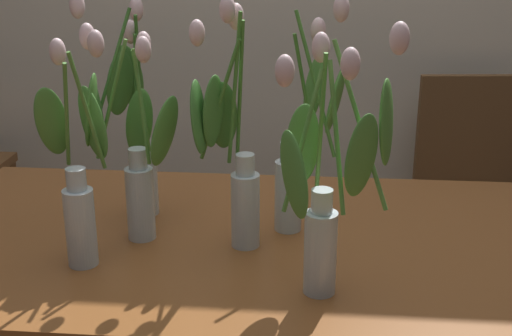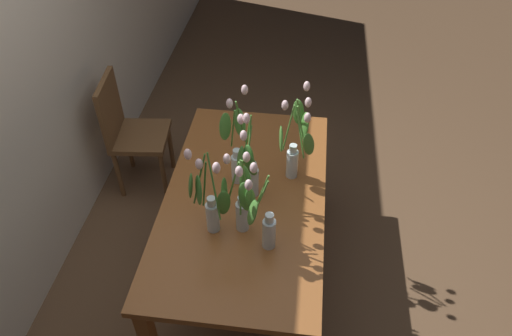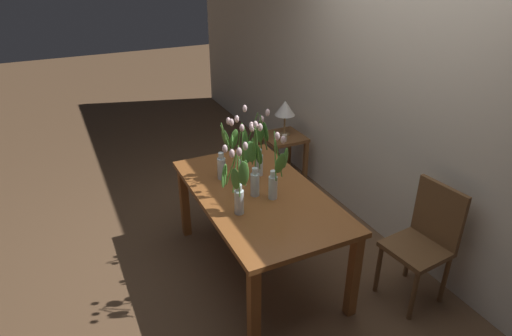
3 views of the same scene
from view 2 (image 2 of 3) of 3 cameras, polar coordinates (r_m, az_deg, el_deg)
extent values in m
plane|color=brown|center=(3.27, -1.13, -12.44)|extent=(18.00, 18.00, 0.00)
cube|color=brown|center=(2.71, -1.34, -3.63)|extent=(1.60, 0.90, 0.04)
cube|color=brown|center=(3.48, 6.86, 0.28)|extent=(0.07, 0.07, 0.70)
cube|color=brown|center=(3.55, -5.78, 1.34)|extent=(0.07, 0.07, 0.70)
cylinder|color=silver|center=(2.47, -5.20, -5.87)|extent=(0.07, 0.07, 0.18)
cylinder|color=silver|center=(2.39, -5.36, -4.03)|extent=(0.04, 0.04, 0.05)
cylinder|color=silver|center=(2.50, -5.15, -6.33)|extent=(0.06, 0.06, 0.11)
cylinder|color=#3D752D|center=(2.22, -5.04, -2.28)|extent=(0.11, 0.07, 0.33)
ellipsoid|color=silver|center=(2.06, -4.76, 0.02)|extent=(0.04, 0.04, 0.06)
ellipsoid|color=#427F33|center=(2.25, -3.91, -4.18)|extent=(0.06, 0.08, 0.17)
cylinder|color=#3D752D|center=(2.28, -6.80, -1.38)|extent=(0.03, 0.08, 0.32)
ellipsoid|color=silver|center=(2.18, -8.15, 1.64)|extent=(0.04, 0.04, 0.06)
ellipsoid|color=#427F33|center=(2.27, -7.81, -2.12)|extent=(0.09, 0.06, 0.18)
cylinder|color=#3D752D|center=(2.29, -6.16, -1.96)|extent=(0.03, 0.04, 0.27)
ellipsoid|color=silver|center=(2.19, -6.82, 0.47)|extent=(0.04, 0.04, 0.06)
ellipsoid|color=#427F33|center=(2.26, -6.86, -2.66)|extent=(0.09, 0.06, 0.18)
cylinder|color=silver|center=(2.64, -0.41, -1.68)|extent=(0.07, 0.07, 0.18)
cylinder|color=silver|center=(2.57, -0.42, 0.16)|extent=(0.04, 0.04, 0.05)
cylinder|color=silver|center=(2.67, -0.40, -2.15)|extent=(0.06, 0.06, 0.11)
cylinder|color=#478433|center=(2.43, -0.96, 1.81)|extent=(0.10, 0.03, 0.29)
ellipsoid|color=silver|center=(2.30, -1.49, 3.89)|extent=(0.04, 0.04, 0.06)
ellipsoid|color=#427F33|center=(2.41, -0.70, 0.46)|extent=(0.05, 0.11, 0.18)
cylinder|color=#478433|center=(2.45, -1.18, 2.81)|extent=(0.03, 0.05, 0.33)
ellipsoid|color=silver|center=(2.34, -1.82, 5.85)|extent=(0.04, 0.04, 0.06)
ellipsoid|color=#427F33|center=(2.46, -1.89, 1.11)|extent=(0.07, 0.08, 0.18)
cylinder|color=#478433|center=(2.44, -0.83, 2.81)|extent=(0.04, 0.03, 0.35)
ellipsoid|color=silver|center=(2.32, -1.16, 5.94)|extent=(0.04, 0.04, 0.06)
ellipsoid|color=#427F33|center=(2.43, -0.90, 1.16)|extent=(0.06, 0.07, 0.17)
cylinder|color=silver|center=(2.76, 4.33, 0.48)|extent=(0.07, 0.07, 0.18)
cylinder|color=silver|center=(2.69, 4.46, 2.30)|extent=(0.04, 0.04, 0.05)
cylinder|color=silver|center=(2.78, 4.30, 0.02)|extent=(0.06, 0.06, 0.11)
cylinder|color=#56933D|center=(2.59, 3.89, 4.76)|extent=(0.02, 0.06, 0.30)
ellipsoid|color=silver|center=(2.50, 3.48, 7.50)|extent=(0.04, 0.04, 0.06)
ellipsoid|color=#4C8E38|center=(2.59, 3.01, 3.47)|extent=(0.08, 0.04, 0.17)
cylinder|color=#56933D|center=(2.57, 5.33, 3.97)|extent=(0.07, 0.07, 0.27)
ellipsoid|color=silver|center=(2.46, 6.17, 5.99)|extent=(0.04, 0.04, 0.06)
ellipsoid|color=#4C8E38|center=(2.59, 6.31, 2.82)|extent=(0.09, 0.10, 0.18)
cylinder|color=#56933D|center=(2.64, 5.29, 5.93)|extent=(0.12, 0.05, 0.32)
ellipsoid|color=silver|center=(2.59, 6.09, 9.68)|extent=(0.04, 0.04, 0.06)
ellipsoid|color=#4C8E38|center=(2.67, 5.09, 6.66)|extent=(0.05, 0.08, 0.17)
cylinder|color=#56933D|center=(2.61, 5.41, 4.96)|extent=(0.04, 0.06, 0.29)
ellipsoid|color=silver|center=(2.54, 6.26, 7.80)|extent=(0.04, 0.04, 0.06)
ellipsoid|color=#4C8E38|center=(2.67, 5.83, 5.07)|extent=(0.09, 0.07, 0.17)
cylinder|color=silver|center=(2.47, -1.64, -5.77)|extent=(0.07, 0.07, 0.18)
cylinder|color=silver|center=(2.39, -1.70, -3.93)|extent=(0.04, 0.04, 0.05)
cylinder|color=silver|center=(2.49, -1.63, -6.23)|extent=(0.06, 0.06, 0.11)
cylinder|color=#56933D|center=(2.25, -1.86, -2.41)|extent=(0.09, 0.02, 0.28)
ellipsoid|color=silver|center=(2.12, -2.04, -0.43)|extent=(0.04, 0.04, 0.06)
ellipsoid|color=#4C8E38|center=(2.23, -1.21, -3.46)|extent=(0.05, 0.09, 0.18)
cylinder|color=#56933D|center=(2.31, -1.35, -1.39)|extent=(0.03, 0.03, 0.27)
ellipsoid|color=silver|center=(2.23, -1.14, 1.31)|extent=(0.04, 0.04, 0.06)
ellipsoid|color=#4C8E38|center=(2.38, -1.18, -1.52)|extent=(0.09, 0.09, 0.18)
cylinder|color=#56933D|center=(2.31, -2.67, -1.53)|extent=(0.02, 0.07, 0.26)
ellipsoid|color=silver|center=(2.22, -3.51, 1.08)|extent=(0.04, 0.04, 0.06)
ellipsoid|color=#4C8E38|center=(2.34, -3.81, -2.88)|extent=(0.10, 0.04, 0.18)
cylinder|color=silver|center=(2.73, -2.25, -0.09)|extent=(0.07, 0.07, 0.18)
cylinder|color=silver|center=(2.65, -2.32, 1.74)|extent=(0.04, 0.04, 0.05)
cylinder|color=silver|center=(2.75, -2.24, -0.55)|extent=(0.06, 0.06, 0.11)
cylinder|color=#478433|center=(2.59, -2.77, 4.66)|extent=(0.06, 0.04, 0.29)
ellipsoid|color=silver|center=(2.53, -3.18, 7.70)|extent=(0.04, 0.04, 0.06)
ellipsoid|color=#4C8E38|center=(2.61, -3.70, 4.96)|extent=(0.08, 0.07, 0.18)
cylinder|color=#478433|center=(2.59, -1.81, 5.45)|extent=(0.11, 0.04, 0.34)
ellipsoid|color=silver|center=(2.52, -1.36, 9.32)|extent=(0.04, 0.04, 0.06)
ellipsoid|color=#4C8E38|center=(2.65, -1.96, 5.47)|extent=(0.07, 0.09, 0.18)
cylinder|color=silver|center=(2.39, 1.56, -7.85)|extent=(0.07, 0.07, 0.18)
cylinder|color=silver|center=(2.31, 1.61, -6.02)|extent=(0.04, 0.04, 0.05)
cylinder|color=silver|center=(2.42, 1.54, -8.30)|extent=(0.06, 0.06, 0.11)
cylinder|color=#56933D|center=(2.20, 0.31, -4.20)|extent=(0.05, 0.09, 0.25)
ellipsoid|color=silver|center=(2.09, -0.89, -2.04)|extent=(0.04, 0.04, 0.06)
ellipsoid|color=#4C8E38|center=(2.18, -0.43, -5.36)|extent=(0.08, 0.09, 0.18)
cylinder|color=#56933D|center=(2.22, 0.61, -3.12)|extent=(0.04, 0.08, 0.28)
ellipsoid|color=silver|center=(2.14, -0.27, 0.01)|extent=(0.04, 0.04, 0.06)
ellipsoid|color=#4C8E38|center=(2.25, -0.68, -3.78)|extent=(0.11, 0.07, 0.18)
cube|color=brown|center=(3.66, -13.62, 3.67)|extent=(0.44, 0.44, 0.04)
cylinder|color=brown|center=(3.89, -10.15, 2.53)|extent=(0.04, 0.04, 0.43)
cylinder|color=brown|center=(3.65, -10.98, -0.90)|extent=(0.04, 0.04, 0.43)
cylinder|color=brown|center=(3.97, -14.97, 2.57)|extent=(0.04, 0.04, 0.43)
cylinder|color=brown|center=(3.73, -16.09, -0.79)|extent=(0.04, 0.04, 0.43)
cube|color=brown|center=(3.56, -17.08, 6.79)|extent=(0.40, 0.08, 0.46)
camera|label=1|loc=(2.67, 34.32, 8.16)|focal=48.79mm
camera|label=3|loc=(4.58, 24.47, 36.67)|focal=30.66mm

